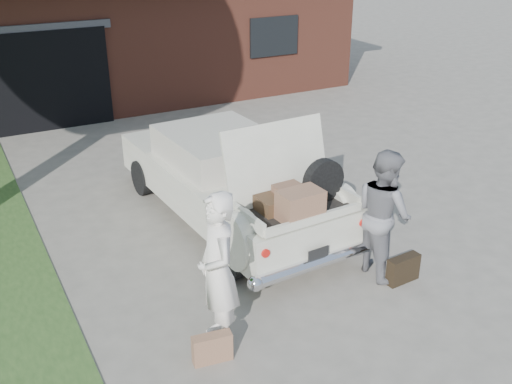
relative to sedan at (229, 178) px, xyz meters
name	(u,v)px	position (x,y,z in m)	size (l,w,h in m)	color
ground	(278,285)	(-0.29, -2.03, -0.70)	(90.00, 90.00, 0.00)	gray
house	(103,25)	(0.69, 9.45, 0.97)	(12.80, 7.80, 3.30)	brown
sedan	(229,178)	(0.00, 0.00, 0.00)	(2.09, 4.83, 1.94)	silver
woman_left	(218,271)	(-1.44, -2.68, 0.21)	(0.67, 0.44, 1.83)	white
woman_right	(383,213)	(1.09, -2.36, 0.17)	(0.85, 0.66, 1.75)	slate
suitcase_left	(212,348)	(-1.65, -2.96, -0.53)	(0.43, 0.14, 0.33)	#996A4D
suitcase_right	(403,269)	(1.20, -2.72, -0.52)	(0.47, 0.15, 0.37)	black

